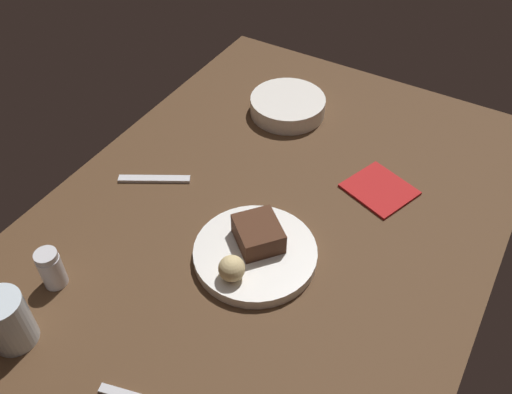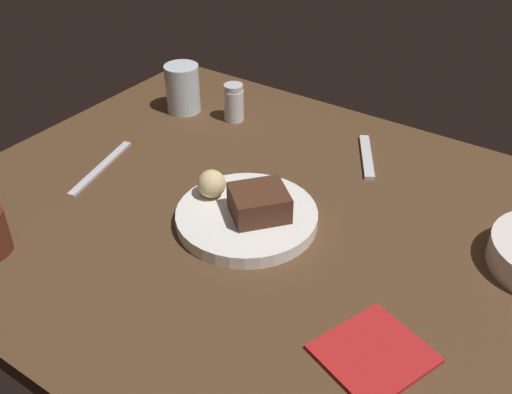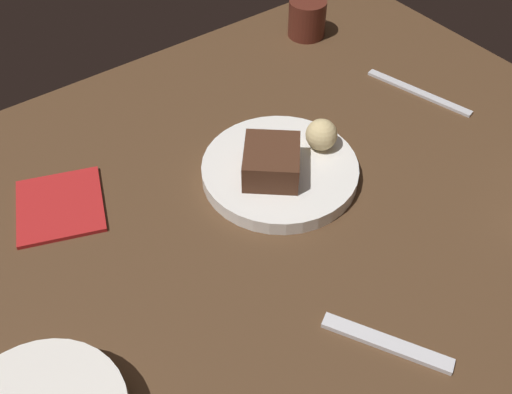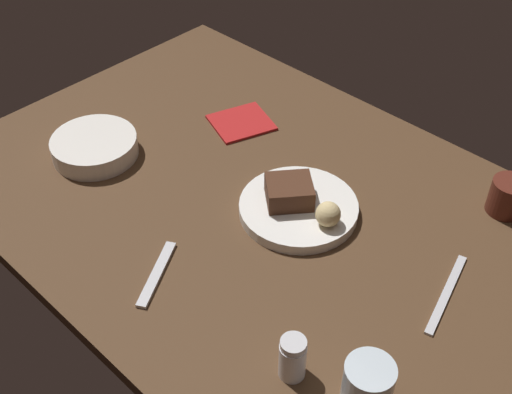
# 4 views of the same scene
# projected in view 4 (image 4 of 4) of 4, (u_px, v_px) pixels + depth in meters

# --- Properties ---
(dining_table) EXTENTS (1.20, 0.84, 0.03)m
(dining_table) POSITION_uv_depth(u_px,v_px,m) (254.00, 204.00, 1.29)
(dining_table) COLOR #4C331E
(dining_table) RESTS_ON ground
(dessert_plate) EXTENTS (0.22, 0.22, 0.02)m
(dessert_plate) POSITION_uv_depth(u_px,v_px,m) (298.00, 208.00, 1.24)
(dessert_plate) COLOR white
(dessert_plate) RESTS_ON dining_table
(chocolate_cake_slice) EXTENTS (0.11, 0.11, 0.04)m
(chocolate_cake_slice) POSITION_uv_depth(u_px,v_px,m) (289.00, 192.00, 1.23)
(chocolate_cake_slice) COLOR #472819
(chocolate_cake_slice) RESTS_ON dessert_plate
(bread_roll) EXTENTS (0.05, 0.05, 0.05)m
(bread_roll) POSITION_uv_depth(u_px,v_px,m) (328.00, 214.00, 1.18)
(bread_roll) COLOR #DBC184
(bread_roll) RESTS_ON dessert_plate
(salt_shaker) EXTENTS (0.04, 0.04, 0.08)m
(salt_shaker) POSITION_uv_depth(u_px,v_px,m) (293.00, 358.00, 0.96)
(salt_shaker) COLOR silver
(salt_shaker) RESTS_ON dining_table
(water_glass) EXTENTS (0.07, 0.07, 0.10)m
(water_glass) POSITION_uv_depth(u_px,v_px,m) (367.00, 390.00, 0.91)
(water_glass) COLOR silver
(water_glass) RESTS_ON dining_table
(side_bowl) EXTENTS (0.18, 0.18, 0.04)m
(side_bowl) POSITION_uv_depth(u_px,v_px,m) (95.00, 147.00, 1.37)
(side_bowl) COLOR white
(side_bowl) RESTS_ON dining_table
(coffee_cup) EXTENTS (0.07, 0.07, 0.07)m
(coffee_cup) POSITION_uv_depth(u_px,v_px,m) (508.00, 197.00, 1.23)
(coffee_cup) COLOR #562319
(coffee_cup) RESTS_ON dining_table
(dessert_spoon) EXTENTS (0.09, 0.14, 0.01)m
(dessert_spoon) POSITION_uv_depth(u_px,v_px,m) (157.00, 274.00, 1.13)
(dessert_spoon) COLOR silver
(dessert_spoon) RESTS_ON dining_table
(butter_knife) EXTENTS (0.06, 0.19, 0.01)m
(butter_knife) POSITION_uv_depth(u_px,v_px,m) (446.00, 294.00, 1.10)
(butter_knife) COLOR silver
(butter_knife) RESTS_ON dining_table
(folded_napkin) EXTENTS (0.15, 0.16, 0.01)m
(folded_napkin) POSITION_uv_depth(u_px,v_px,m) (241.00, 123.00, 1.46)
(folded_napkin) COLOR #B21E1E
(folded_napkin) RESTS_ON dining_table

